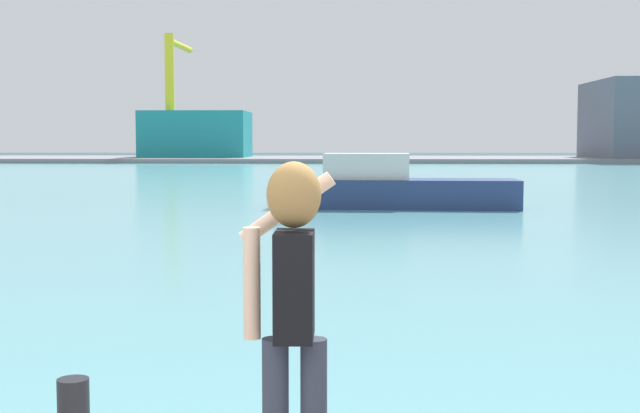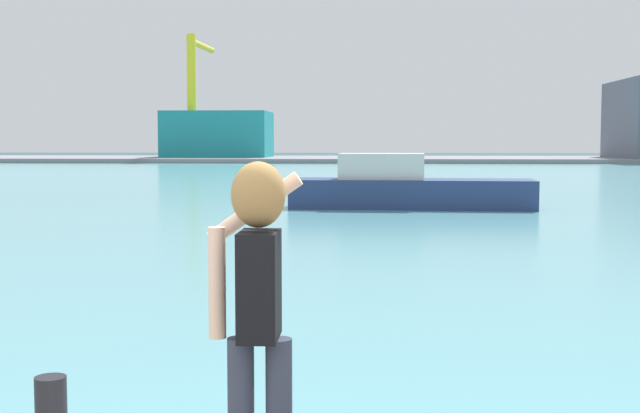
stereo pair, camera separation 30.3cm
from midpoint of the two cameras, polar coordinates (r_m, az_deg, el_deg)
The scene contains 8 objects.
ground_plane at distance 53.46m, azimuth 2.57°, elevation 1.94°, with size 220.00×220.00×0.00m, color #334751.
harbor_water at distance 55.46m, azimuth 2.60°, elevation 2.04°, with size 140.00×100.00×0.02m, color #599EA8.
far_shore_dock at distance 95.43m, azimuth 2.95°, elevation 3.18°, with size 140.00×20.00×0.48m, color gray.
person_photographer at distance 4.42m, azimuth -2.25°, elevation -5.72°, with size 0.52×0.55×1.74m.
harbor_bollard at distance 5.74m, azimuth -16.11°, elevation -12.62°, with size 0.20×0.20×0.36m, color black.
boat_moored at distance 29.22m, azimuth 6.07°, elevation 1.21°, with size 8.34×2.59×1.87m.
warehouse_left at distance 97.44m, azimuth -6.74°, elevation 4.82°, with size 11.66×8.93×5.11m, color teal.
port_crane at distance 96.46m, azimuth -8.33°, elevation 8.21°, with size 1.34×10.04×13.48m.
Camera 2 is at (0.96, -3.40, 2.32)m, focal length 47.76 mm.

